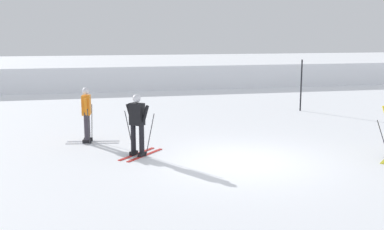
# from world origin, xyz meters

# --- Properties ---
(ground_plane) EXTENTS (120.00, 120.00, 0.00)m
(ground_plane) POSITION_xyz_m (0.00, 0.00, 0.00)
(ground_plane) COLOR white
(far_snow_ridge) EXTENTS (80.00, 6.23, 1.40)m
(far_snow_ridge) POSITION_xyz_m (0.00, 18.81, 0.70)
(far_snow_ridge) COLOR white
(far_snow_ridge) RESTS_ON ground
(skier_black) EXTENTS (1.35, 1.43, 1.71)m
(skier_black) POSITION_xyz_m (-2.61, 1.21, 0.92)
(skier_black) COLOR red
(skier_black) RESTS_ON ground
(skier_orange) EXTENTS (1.64, 1.00, 1.71)m
(skier_orange) POSITION_xyz_m (-3.93, 3.16, 0.92)
(skier_orange) COLOR silver
(skier_orange) RESTS_ON ground
(trail_marker_pole) EXTENTS (0.06, 0.06, 2.21)m
(trail_marker_pole) POSITION_xyz_m (5.13, 7.23, 1.10)
(trail_marker_pole) COLOR black
(trail_marker_pole) RESTS_ON ground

